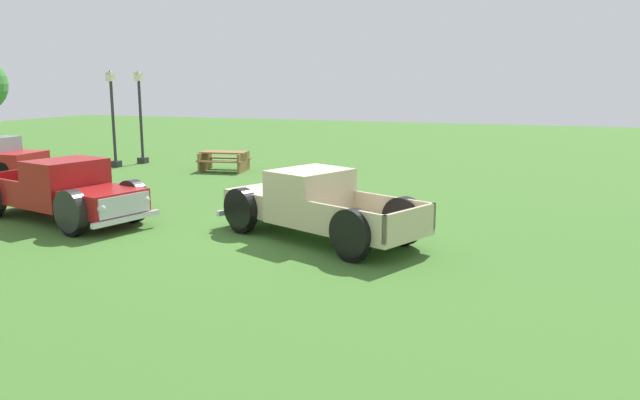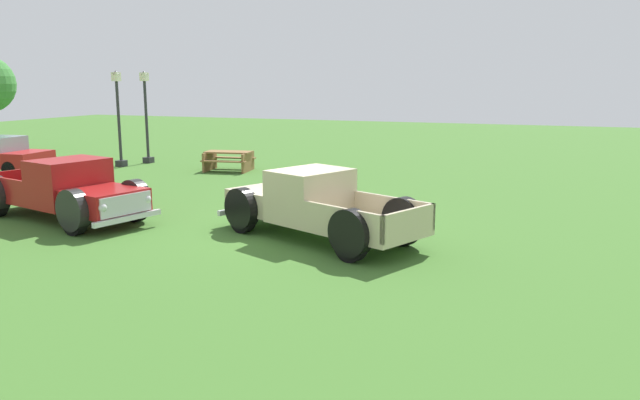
# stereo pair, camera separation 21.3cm
# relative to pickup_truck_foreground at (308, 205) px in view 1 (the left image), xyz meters

# --- Properties ---
(ground_plane) EXTENTS (80.00, 80.00, 0.00)m
(ground_plane) POSITION_rel_pickup_truck_foreground_xyz_m (0.11, 0.57, -0.74)
(ground_plane) COLOR #3D6B28
(pickup_truck_foreground) EXTENTS (3.66, 5.39, 1.56)m
(pickup_truck_foreground) POSITION_rel_pickup_truck_foreground_xyz_m (0.00, 0.00, 0.00)
(pickup_truck_foreground) COLOR #C6B793
(pickup_truck_foreground) RESTS_ON ground_plane
(pickup_truck_behind_left) EXTENTS (3.09, 5.46, 1.58)m
(pickup_truck_behind_left) POSITION_rel_pickup_truck_foreground_xyz_m (-0.68, 6.23, 0.01)
(pickup_truck_behind_left) COLOR maroon
(pickup_truck_behind_left) RESTS_ON ground_plane
(lamp_post_near) EXTENTS (0.36, 0.36, 3.93)m
(lamp_post_near) POSITION_rel_pickup_truck_foreground_xyz_m (8.14, 11.78, 1.32)
(lamp_post_near) COLOR #2D2D33
(lamp_post_near) RESTS_ON ground_plane
(lamp_post_far) EXTENTS (0.36, 0.36, 3.94)m
(lamp_post_far) POSITION_rel_pickup_truck_foreground_xyz_m (9.47, 11.40, 1.32)
(lamp_post_far) COLOR #2D2D33
(lamp_post_far) RESTS_ON ground_plane
(picnic_table) EXTENTS (1.76, 2.02, 0.78)m
(picnic_table) POSITION_rel_pickup_truck_foreground_xyz_m (8.60, 6.93, -0.25)
(picnic_table) COLOR olive
(picnic_table) RESTS_ON ground_plane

